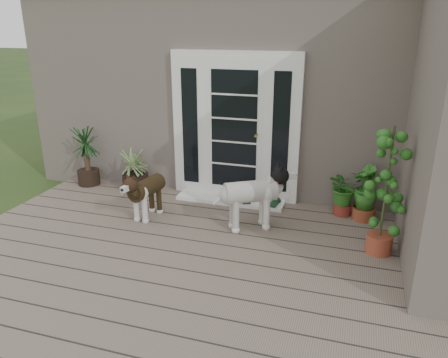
% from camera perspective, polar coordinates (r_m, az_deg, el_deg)
% --- Properties ---
extents(deck, '(6.20, 4.60, 0.12)m').
position_cam_1_polar(deck, '(4.74, -3.79, -12.76)').
color(deck, '#6B5B4C').
rests_on(deck, ground).
extents(house_main, '(7.40, 4.00, 3.10)m').
position_cam_1_polar(house_main, '(8.17, 6.89, 12.18)').
color(house_main, '#665E54').
rests_on(house_main, ground).
extents(door_unit, '(1.90, 0.14, 2.15)m').
position_cam_1_polar(door_unit, '(6.31, 1.44, 6.82)').
color(door_unit, white).
rests_on(door_unit, deck).
extents(door_step, '(1.60, 0.40, 0.05)m').
position_cam_1_polar(door_step, '(6.45, 0.87, -2.69)').
color(door_step, white).
rests_on(door_step, deck).
extents(brindle_dog, '(0.43, 0.79, 0.63)m').
position_cam_1_polar(brindle_dog, '(5.90, -10.08, -2.18)').
color(brindle_dog, '#322512').
rests_on(brindle_dog, deck).
extents(white_dog, '(0.95, 0.78, 0.74)m').
position_cam_1_polar(white_dog, '(5.48, 3.48, -3.01)').
color(white_dog, white).
rests_on(white_dog, deck).
extents(spider_plant, '(0.86, 0.86, 0.72)m').
position_cam_1_polar(spider_plant, '(6.91, -11.73, 1.40)').
color(spider_plant, '#729159').
rests_on(spider_plant, deck).
extents(yucca, '(0.81, 0.81, 0.96)m').
position_cam_1_polar(yucca, '(7.32, -17.69, 2.91)').
color(yucca, black).
rests_on(yucca, deck).
extents(herb_a, '(0.65, 0.65, 0.59)m').
position_cam_1_polar(herb_a, '(6.12, 15.51, -1.99)').
color(herb_a, '#26661D').
rests_on(herb_a, deck).
extents(herb_b, '(0.40, 0.40, 0.52)m').
position_cam_1_polar(herb_b, '(6.14, 17.92, -2.52)').
color(herb_b, '#1A5E21').
rests_on(herb_b, deck).
extents(herb_c, '(0.50, 0.50, 0.56)m').
position_cam_1_polar(herb_c, '(6.06, 18.14, -2.63)').
color(herb_c, '#25621C').
rests_on(herb_c, deck).
extents(sapling, '(0.52, 0.52, 1.54)m').
position_cam_1_polar(sapling, '(5.07, 20.62, -1.35)').
color(sapling, '#2C651D').
rests_on(sapling, deck).
extents(clog_left, '(0.27, 0.38, 0.10)m').
position_cam_1_polar(clog_left, '(6.35, 2.89, -2.82)').
color(clog_left, black).
rests_on(clog_left, deck).
extents(clog_right, '(0.19, 0.35, 0.10)m').
position_cam_1_polar(clog_right, '(6.26, 6.66, -3.31)').
color(clog_right, '#14321C').
rests_on(clog_right, deck).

